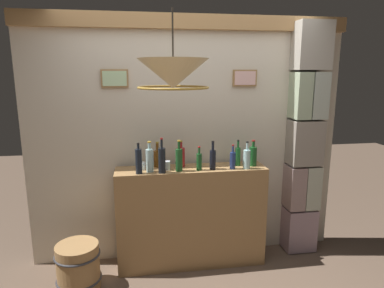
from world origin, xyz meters
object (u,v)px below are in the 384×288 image
(liquor_bottle_scotch, at_px, (199,161))
(liquor_bottle_tequila, at_px, (150,160))
(liquor_bottle_amaro, at_px, (253,156))
(liquor_bottle_brandy, at_px, (213,159))
(liquor_bottle_bourbon, at_px, (179,159))
(pendant_lamp, at_px, (173,74))
(liquor_bottle_whiskey, at_px, (162,160))
(liquor_bottle_vodka, at_px, (139,161))
(glass_tumbler_shot, at_px, (167,165))
(liquor_bottle_vermouth, at_px, (247,159))
(liquor_bottle_rum, at_px, (238,156))
(liquor_bottle_port, at_px, (181,157))
(wooden_barrel, at_px, (78,267))
(glass_tumbler_highball, at_px, (246,159))
(liquor_bottle_rye, at_px, (233,160))
(glass_tumbler_rocks, at_px, (142,166))
(liquor_bottle_mezcal, at_px, (157,158))

(liquor_bottle_scotch, relative_size, liquor_bottle_tequila, 0.80)
(liquor_bottle_amaro, height_order, liquor_bottle_brandy, liquor_bottle_brandy)
(liquor_bottle_bourbon, xyz_separation_m, pendant_lamp, (-0.11, -0.66, 0.79))
(liquor_bottle_tequila, bearing_deg, liquor_bottle_whiskey, -27.14)
(liquor_bottle_vodka, xyz_separation_m, pendant_lamp, (0.26, -0.63, 0.78))
(liquor_bottle_whiskey, xyz_separation_m, pendant_lamp, (0.05, -0.62, 0.78))
(liquor_bottle_tequila, distance_m, glass_tumbler_shot, 0.18)
(liquor_bottle_vermouth, distance_m, pendant_lamp, 1.28)
(liquor_bottle_rum, height_order, glass_tumbler_shot, liquor_bottle_rum)
(liquor_bottle_bourbon, bearing_deg, pendant_lamp, -99.80)
(liquor_bottle_port, height_order, liquor_bottle_rum, liquor_bottle_port)
(liquor_bottle_rum, relative_size, liquor_bottle_scotch, 1.12)
(liquor_bottle_bourbon, distance_m, liquor_bottle_vermouth, 0.66)
(liquor_bottle_scotch, distance_m, pendant_lamp, 1.09)
(liquor_bottle_vodka, relative_size, pendant_lamp, 0.54)
(liquor_bottle_vermouth, height_order, liquor_bottle_vodka, liquor_bottle_vodka)
(liquor_bottle_whiskey, distance_m, liquor_bottle_bourbon, 0.17)
(liquor_bottle_tequila, bearing_deg, liquor_bottle_brandy, -1.04)
(glass_tumbler_shot, bearing_deg, pendant_lamp, -90.03)
(liquor_bottle_port, relative_size, wooden_barrel, 0.61)
(liquor_bottle_vermouth, xyz_separation_m, glass_tumbler_highball, (0.05, 0.18, -0.05))
(liquor_bottle_rye, distance_m, glass_tumbler_rocks, 0.87)
(liquor_bottle_port, xyz_separation_m, liquor_bottle_vodka, (-0.41, -0.18, 0.02))
(liquor_bottle_rum, bearing_deg, glass_tumbler_rocks, 179.73)
(liquor_bottle_amaro, relative_size, glass_tumbler_rocks, 3.72)
(liquor_bottle_bourbon, distance_m, liquor_bottle_tequila, 0.27)
(liquor_bottle_tequila, distance_m, glass_tumbler_rocks, 0.14)
(liquor_bottle_bourbon, bearing_deg, liquor_bottle_amaro, 5.29)
(liquor_bottle_brandy, height_order, glass_tumbler_shot, liquor_bottle_brandy)
(glass_tumbler_highball, bearing_deg, liquor_bottle_rye, -137.69)
(liquor_bottle_brandy, bearing_deg, glass_tumbler_shot, 173.69)
(liquor_bottle_vodka, distance_m, glass_tumbler_highball, 1.10)
(glass_tumbler_rocks, bearing_deg, liquor_bottle_bourbon, -16.79)
(liquor_bottle_whiskey, bearing_deg, glass_tumbler_shot, 62.61)
(liquor_bottle_amaro, distance_m, pendant_lamp, 1.38)
(liquor_bottle_vodka, bearing_deg, glass_tumbler_shot, 17.95)
(glass_tumbler_shot, bearing_deg, liquor_bottle_tequila, -166.65)
(pendant_lamp, bearing_deg, liquor_bottle_rye, 45.80)
(liquor_bottle_bourbon, relative_size, glass_tumbler_rocks, 4.24)
(liquor_bottle_mezcal, bearing_deg, wooden_barrel, -154.79)
(liquor_bottle_bourbon, relative_size, liquor_bottle_mezcal, 1.19)
(liquor_bottle_scotch, distance_m, liquor_bottle_tequila, 0.47)
(glass_tumbler_highball, bearing_deg, liquor_bottle_tequila, -171.90)
(liquor_bottle_vodka, bearing_deg, liquor_bottle_rum, 7.30)
(liquor_bottle_port, bearing_deg, wooden_barrel, -161.69)
(liquor_bottle_rye, bearing_deg, liquor_bottle_whiskey, -177.92)
(liquor_bottle_scotch, bearing_deg, wooden_barrel, -171.32)
(glass_tumbler_shot, xyz_separation_m, wooden_barrel, (-0.83, -0.23, -0.85))
(liquor_bottle_whiskey, height_order, liquor_bottle_brandy, liquor_bottle_whiskey)
(liquor_bottle_port, xyz_separation_m, glass_tumbler_highball, (0.67, 0.01, -0.05))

